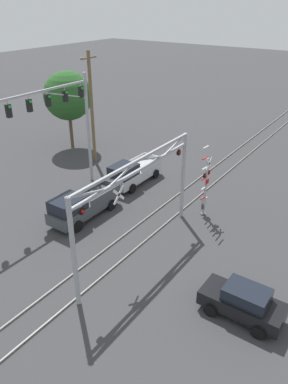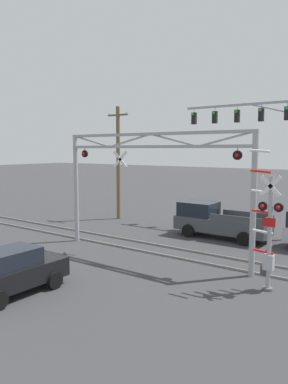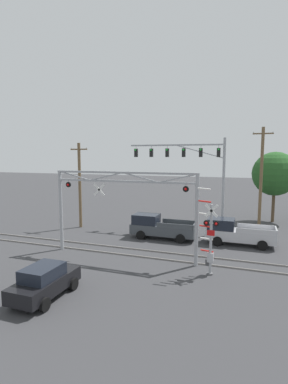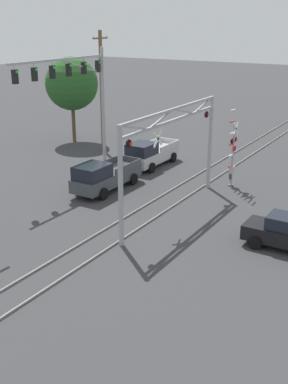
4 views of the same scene
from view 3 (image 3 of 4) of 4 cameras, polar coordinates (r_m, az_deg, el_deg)
name	(u,v)px [view 3 (image 3 of 4)]	position (r m, az deg, el deg)	size (l,w,h in m)	color
rail_track_near	(125,255)	(21.50, -3.61, -11.84)	(80.00, 0.08, 0.10)	gray
rail_track_far	(133,249)	(22.76, -2.15, -10.76)	(80.00, 0.08, 0.10)	gray
crossing_gantry	(123,199)	(20.32, -4.05, -1.36)	(10.28, 0.28, 5.90)	#9EA0A5
crossing_signal_mast	(210,241)	(18.02, 12.44, -9.05)	(1.26, 0.35, 5.14)	#9EA0A5
traffic_signal_span	(197,166)	(27.67, 10.05, 4.91)	(8.94, 0.39, 8.55)	#9EA0A5
pickup_truck_lead	(159,227)	(25.54, 2.93, -6.67)	(5.45, 2.07, 1.99)	#3D4247
pickup_truck_following	(236,232)	(24.83, 17.06, -7.36)	(5.25, 2.07, 1.99)	#B7B7BC
sedan_waiting	(45,281)	(16.08, -18.41, -15.85)	(1.93, 3.85, 1.63)	black
utility_pole_left	(80,184)	(29.59, -12.13, 1.46)	(1.80, 0.28, 8.18)	brown
utility_pole_right	(261,178)	(29.77, 21.41, 2.53)	(1.80, 0.28, 9.58)	brown
background_tree_beyond_span	(275,174)	(34.07, 23.65, 3.18)	(4.58, 4.58, 7.40)	brown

